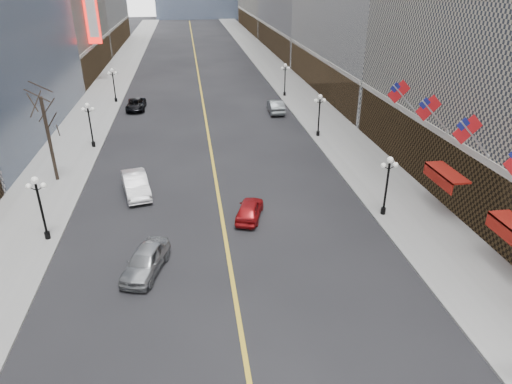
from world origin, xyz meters
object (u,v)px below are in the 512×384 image
object	(u,v)px
car_nb_mid	(136,184)
streetlamp_east_3	(285,76)
car_nb_far	(136,105)
car_nb_near	(146,261)
car_sb_mid	(250,209)
streetlamp_east_1	(387,180)
streetlamp_west_2	(90,121)
streetlamp_west_3	(114,82)
car_sb_far	(276,106)
streetlamp_east_2	(319,111)
streetlamp_west_1	(40,202)

from	to	relation	value
car_nb_mid	streetlamp_east_3	bearing A→B (deg)	45.91
car_nb_mid	car_nb_far	world-z (taller)	car_nb_mid
car_nb_near	car_sb_mid	distance (m)	9.03
streetlamp_east_1	car_sb_mid	xyz separation A→B (m)	(-9.80, 1.09, -2.20)
streetlamp_west_2	car_nb_mid	bearing A→B (deg)	-65.58
streetlamp_west_2	streetlamp_west_3	size ratio (longest dim) A/B	1.00
car_nb_far	car_sb_far	distance (m)	18.17
streetlamp_west_3	car_nb_far	world-z (taller)	streetlamp_west_3
streetlamp_west_3	streetlamp_west_2	bearing A→B (deg)	-90.00
streetlamp_west_2	car_nb_far	distance (m)	14.45
streetlamp_east_2	streetlamp_east_1	bearing A→B (deg)	-90.00
streetlamp_east_1	car_nb_far	size ratio (longest dim) A/B	0.90
streetlamp_east_2	car_sb_far	size ratio (longest dim) A/B	0.90
streetlamp_east_3	car_nb_far	xyz separation A→B (m)	(-20.54, -4.05, -2.20)
streetlamp_east_1	streetlamp_west_1	xyz separation A→B (m)	(-23.60, 0.00, 0.00)
streetlamp_west_1	car_nb_far	xyz separation A→B (m)	(3.06, 31.95, -2.20)
streetlamp_east_2	streetlamp_east_3	world-z (taller)	same
streetlamp_east_3	streetlamp_west_1	bearing A→B (deg)	-123.25
streetlamp_east_1	streetlamp_west_1	distance (m)	23.60
streetlamp_west_3	car_nb_far	bearing A→B (deg)	-52.97
streetlamp_west_2	car_sb_far	size ratio (longest dim) A/B	0.90
streetlamp_east_1	car_sb_far	world-z (taller)	streetlamp_east_1
car_nb_far	car_sb_mid	size ratio (longest dim) A/B	1.23
streetlamp_west_1	streetlamp_west_3	xyz separation A→B (m)	(0.00, 36.00, 0.00)
car_nb_mid	car_sb_mid	world-z (taller)	car_nb_mid
car_nb_mid	car_nb_far	size ratio (longest dim) A/B	1.03
streetlamp_east_2	car_nb_far	size ratio (longest dim) A/B	0.90
car_nb_far	car_sb_far	bearing A→B (deg)	-12.12
streetlamp_east_2	car_sb_far	xyz separation A→B (m)	(-2.80, 10.05, -2.07)
car_nb_near	car_nb_mid	xyz separation A→B (m)	(-1.51, 10.97, 0.07)
streetlamp_east_2	streetlamp_west_1	world-z (taller)	same
streetlamp_east_2	streetlamp_west_2	distance (m)	23.60
car_nb_near	car_nb_far	world-z (taller)	car_nb_near
car_nb_far	streetlamp_east_2	bearing A→B (deg)	-33.90
streetlamp_east_2	car_nb_near	bearing A→B (deg)	-126.67
streetlamp_east_1	streetlamp_west_1	size ratio (longest dim) A/B	1.00
streetlamp_west_1	car_sb_far	size ratio (longest dim) A/B	0.90
car_sb_far	streetlamp_east_3	bearing A→B (deg)	-106.95
streetlamp_west_2	car_nb_mid	size ratio (longest dim) A/B	0.87
streetlamp_east_3	car_nb_near	size ratio (longest dim) A/B	0.98
streetlamp_west_3	car_nb_far	distance (m)	5.53
streetlamp_east_2	car_nb_mid	bearing A→B (deg)	-147.63
streetlamp_east_3	car_nb_near	bearing A→B (deg)	-112.51
streetlamp_west_3	car_nb_far	xyz separation A→B (m)	(3.06, -4.05, -2.20)
streetlamp_west_2	car_nb_mid	distance (m)	12.92
streetlamp_east_3	streetlamp_west_3	bearing A→B (deg)	180.00
streetlamp_east_2	car_sb_mid	distance (m)	19.67
car_nb_mid	car_sb_mid	bearing A→B (deg)	-44.16
streetlamp_east_3	car_nb_far	size ratio (longest dim) A/B	0.90
streetlamp_east_1	car_nb_far	distance (m)	38.05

